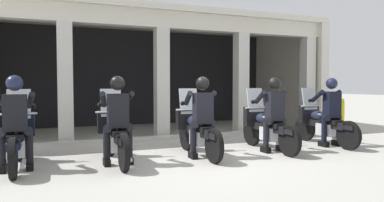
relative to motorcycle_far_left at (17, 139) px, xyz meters
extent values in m
plane|color=#A8A59E|center=(3.28, 2.51, -0.50)|extent=(80.00, 80.00, 0.00)
cube|color=black|center=(3.31, 5.84, 1.18)|extent=(10.74, 0.24, 3.37)
cube|color=beige|center=(3.31, 2.33, 2.65)|extent=(10.74, 0.36, 0.44)
cube|color=beige|center=(3.31, 4.01, 2.95)|extent=(10.74, 4.07, 0.16)
cube|color=beige|center=(8.57, 4.01, 1.18)|extent=(0.30, 4.07, 3.37)
cube|color=beige|center=(0.87, 2.33, 0.96)|extent=(0.35, 0.36, 2.93)
cube|color=beige|center=(3.31, 2.33, 0.96)|extent=(0.35, 0.36, 2.93)
cube|color=beige|center=(5.74, 2.33, 0.96)|extent=(0.35, 0.36, 2.93)
cube|color=beige|center=(8.17, 2.33, 0.96)|extent=(0.35, 0.36, 2.93)
cube|color=#B7B5AD|center=(3.31, 1.83, -0.44)|extent=(10.34, 0.24, 0.12)
cylinder|color=black|center=(0.00, 0.58, -0.18)|extent=(0.09, 0.64, 0.64)
cylinder|color=black|center=(0.00, -0.82, -0.18)|extent=(0.09, 0.64, 0.64)
cube|color=black|center=(0.00, 0.58, 0.03)|extent=(0.14, 0.44, 0.08)
cube|color=silver|center=(0.00, -0.17, -0.13)|extent=(0.28, 0.44, 0.28)
cube|color=black|center=(0.00, -0.12, 0.00)|extent=(0.18, 1.24, 0.16)
ellipsoid|color=black|center=(0.00, 0.10, 0.18)|extent=(0.26, 0.48, 0.22)
cube|color=black|center=(0.00, -0.30, 0.07)|extent=(0.24, 0.52, 0.10)
cube|color=black|center=(0.00, -0.76, 0.00)|extent=(0.16, 0.48, 0.10)
cylinder|color=silver|center=(0.00, 0.52, 0.06)|extent=(0.05, 0.24, 0.53)
cube|color=black|center=(0.00, 0.46, 0.20)|extent=(0.52, 0.16, 0.44)
sphere|color=silver|center=(0.00, 0.56, 0.22)|extent=(0.18, 0.18, 0.18)
cube|color=silver|center=(0.00, 0.44, 0.57)|extent=(0.40, 0.14, 0.54)
cylinder|color=silver|center=(0.00, 0.36, 0.40)|extent=(0.62, 0.04, 0.04)
cylinder|color=silver|center=(0.12, -0.52, -0.32)|extent=(0.07, 0.55, 0.07)
cube|color=black|center=(0.00, -0.32, 0.47)|extent=(0.36, 0.22, 0.60)
cube|color=black|center=(0.00, -0.20, 0.49)|extent=(0.05, 0.02, 0.32)
sphere|color=#936B51|center=(0.00, -0.30, 0.92)|extent=(0.21, 0.21, 0.21)
sphere|color=#191E38|center=(0.00, -0.30, 0.95)|extent=(0.26, 0.26, 0.26)
cylinder|color=black|center=(0.14, -0.30, 0.16)|extent=(0.26, 0.29, 0.17)
cylinder|color=black|center=(0.20, -0.30, -0.12)|extent=(0.12, 0.12, 0.53)
cube|color=black|center=(0.20, -0.29, -0.44)|extent=(0.11, 0.26, 0.12)
cylinder|color=black|center=(-0.14, -0.30, 0.16)|extent=(0.26, 0.29, 0.17)
cylinder|color=black|center=(-0.20, -0.30, -0.12)|extent=(0.12, 0.12, 0.53)
cube|color=black|center=(-0.20, -0.29, -0.44)|extent=(0.11, 0.26, 0.12)
cylinder|color=black|center=(0.22, -0.09, 0.66)|extent=(0.19, 0.48, 0.31)
sphere|color=black|center=(0.26, 0.12, 0.55)|extent=(0.09, 0.09, 0.09)
cylinder|color=black|center=(-0.22, -0.09, 0.66)|extent=(0.19, 0.48, 0.31)
sphere|color=black|center=(-0.26, 0.12, 0.55)|extent=(0.09, 0.09, 0.09)
cylinder|color=black|center=(1.64, 0.42, -0.18)|extent=(0.09, 0.64, 0.64)
cylinder|color=black|center=(1.64, -0.98, -0.18)|extent=(0.09, 0.64, 0.64)
cube|color=black|center=(1.64, 0.42, 0.03)|extent=(0.14, 0.44, 0.08)
cube|color=silver|center=(1.64, -0.33, -0.13)|extent=(0.28, 0.44, 0.28)
cube|color=black|center=(1.64, -0.28, 0.00)|extent=(0.18, 1.24, 0.16)
ellipsoid|color=#1E2338|center=(1.64, -0.06, 0.18)|extent=(0.26, 0.48, 0.22)
cube|color=black|center=(1.64, -0.46, 0.07)|extent=(0.24, 0.52, 0.10)
cube|color=black|center=(1.64, -0.92, 0.00)|extent=(0.16, 0.48, 0.10)
cylinder|color=silver|center=(1.64, 0.36, 0.06)|extent=(0.05, 0.24, 0.53)
cube|color=black|center=(1.64, 0.30, 0.20)|extent=(0.52, 0.16, 0.44)
sphere|color=silver|center=(1.64, 0.40, 0.22)|extent=(0.18, 0.18, 0.18)
cube|color=silver|center=(1.64, 0.28, 0.57)|extent=(0.40, 0.14, 0.54)
cylinder|color=silver|center=(1.64, 0.20, 0.40)|extent=(0.62, 0.04, 0.04)
cylinder|color=silver|center=(1.76, -0.68, -0.32)|extent=(0.07, 0.55, 0.07)
cube|color=black|center=(1.64, -0.48, 0.47)|extent=(0.36, 0.22, 0.60)
cube|color=black|center=(1.64, -0.36, 0.49)|extent=(0.05, 0.02, 0.32)
sphere|color=tan|center=(1.64, -0.46, 0.92)|extent=(0.21, 0.21, 0.21)
sphere|color=black|center=(1.64, -0.46, 0.95)|extent=(0.26, 0.26, 0.26)
cylinder|color=black|center=(1.78, -0.46, 0.16)|extent=(0.26, 0.29, 0.17)
cylinder|color=black|center=(1.84, -0.46, -0.12)|extent=(0.12, 0.12, 0.53)
cube|color=black|center=(1.84, -0.45, -0.44)|extent=(0.11, 0.26, 0.12)
cylinder|color=black|center=(1.50, -0.46, 0.16)|extent=(0.26, 0.29, 0.17)
cylinder|color=black|center=(1.44, -0.46, -0.12)|extent=(0.12, 0.12, 0.53)
cube|color=black|center=(1.44, -0.45, -0.44)|extent=(0.11, 0.26, 0.12)
cylinder|color=black|center=(1.86, -0.25, 0.66)|extent=(0.19, 0.48, 0.31)
sphere|color=black|center=(1.90, -0.04, 0.55)|extent=(0.09, 0.09, 0.09)
cylinder|color=black|center=(1.42, -0.25, 0.66)|extent=(0.19, 0.48, 0.31)
sphere|color=black|center=(1.38, -0.04, 0.55)|extent=(0.09, 0.09, 0.09)
cylinder|color=black|center=(3.28, 0.42, -0.18)|extent=(0.09, 0.64, 0.64)
cylinder|color=black|center=(3.28, -0.98, -0.18)|extent=(0.09, 0.64, 0.64)
cube|color=black|center=(3.28, 0.42, 0.03)|extent=(0.14, 0.44, 0.08)
cube|color=silver|center=(3.28, -0.33, -0.13)|extent=(0.28, 0.44, 0.28)
cube|color=black|center=(3.28, -0.28, 0.00)|extent=(0.18, 1.24, 0.16)
ellipsoid|color=#1E2338|center=(3.28, -0.06, 0.18)|extent=(0.26, 0.48, 0.22)
cube|color=black|center=(3.28, -0.46, 0.07)|extent=(0.24, 0.52, 0.10)
cube|color=black|center=(3.28, -0.92, 0.00)|extent=(0.16, 0.48, 0.10)
cylinder|color=silver|center=(3.28, 0.36, 0.06)|extent=(0.05, 0.24, 0.53)
cube|color=black|center=(3.28, 0.30, 0.20)|extent=(0.52, 0.16, 0.44)
sphere|color=silver|center=(3.28, 0.40, 0.22)|extent=(0.18, 0.18, 0.18)
cube|color=silver|center=(3.28, 0.28, 0.57)|extent=(0.40, 0.14, 0.54)
cylinder|color=silver|center=(3.28, 0.20, 0.40)|extent=(0.62, 0.04, 0.04)
cylinder|color=silver|center=(3.40, -0.68, -0.32)|extent=(0.07, 0.55, 0.07)
cube|color=black|center=(3.28, -0.48, 0.47)|extent=(0.36, 0.22, 0.60)
cube|color=black|center=(3.28, -0.36, 0.49)|extent=(0.05, 0.02, 0.32)
sphere|color=tan|center=(3.28, -0.46, 0.92)|extent=(0.21, 0.21, 0.21)
sphere|color=black|center=(3.28, -0.46, 0.95)|extent=(0.26, 0.26, 0.26)
cylinder|color=black|center=(3.42, -0.46, 0.16)|extent=(0.26, 0.29, 0.17)
cylinder|color=black|center=(3.48, -0.46, -0.12)|extent=(0.12, 0.12, 0.53)
cube|color=black|center=(3.48, -0.45, -0.44)|extent=(0.11, 0.26, 0.12)
cylinder|color=black|center=(3.14, -0.46, 0.16)|extent=(0.26, 0.29, 0.17)
cylinder|color=black|center=(3.08, -0.46, -0.12)|extent=(0.12, 0.12, 0.53)
cube|color=black|center=(3.08, -0.45, -0.44)|extent=(0.11, 0.26, 0.12)
cylinder|color=black|center=(3.50, -0.25, 0.66)|extent=(0.19, 0.48, 0.31)
sphere|color=black|center=(3.54, -0.04, 0.55)|extent=(0.09, 0.09, 0.09)
cylinder|color=black|center=(3.06, -0.25, 0.66)|extent=(0.19, 0.48, 0.31)
sphere|color=black|center=(3.02, -0.04, 0.55)|extent=(0.09, 0.09, 0.09)
cylinder|color=black|center=(4.92, 0.38, -0.18)|extent=(0.09, 0.64, 0.64)
cylinder|color=black|center=(4.92, -1.02, -0.18)|extent=(0.09, 0.64, 0.64)
cube|color=black|center=(4.92, 0.38, 0.03)|extent=(0.14, 0.44, 0.08)
cube|color=silver|center=(4.92, -0.37, -0.13)|extent=(0.28, 0.44, 0.28)
cube|color=black|center=(4.92, -0.32, 0.00)|extent=(0.18, 1.24, 0.16)
ellipsoid|color=#1E2338|center=(4.92, -0.10, 0.18)|extent=(0.26, 0.48, 0.22)
cube|color=black|center=(4.92, -0.50, 0.07)|extent=(0.24, 0.52, 0.10)
cube|color=black|center=(4.92, -0.96, 0.00)|extent=(0.16, 0.48, 0.10)
cylinder|color=silver|center=(4.92, 0.32, 0.06)|extent=(0.05, 0.24, 0.53)
cube|color=black|center=(4.92, 0.26, 0.20)|extent=(0.52, 0.16, 0.44)
sphere|color=silver|center=(4.92, 0.36, 0.22)|extent=(0.18, 0.18, 0.18)
cube|color=silver|center=(4.92, 0.24, 0.57)|extent=(0.40, 0.14, 0.54)
cylinder|color=silver|center=(4.92, 0.16, 0.40)|extent=(0.62, 0.04, 0.04)
cylinder|color=silver|center=(5.04, -0.72, -0.32)|extent=(0.07, 0.55, 0.07)
cube|color=black|center=(4.92, -0.52, 0.47)|extent=(0.36, 0.22, 0.60)
cube|color=#14193F|center=(4.92, -0.40, 0.49)|extent=(0.05, 0.02, 0.32)
sphere|color=tan|center=(4.92, -0.50, 0.92)|extent=(0.21, 0.21, 0.21)
sphere|color=black|center=(4.92, -0.50, 0.95)|extent=(0.26, 0.26, 0.26)
cylinder|color=black|center=(5.06, -0.50, 0.16)|extent=(0.26, 0.29, 0.17)
cylinder|color=black|center=(5.12, -0.50, -0.12)|extent=(0.12, 0.12, 0.53)
cube|color=black|center=(5.12, -0.49, -0.44)|extent=(0.11, 0.26, 0.12)
cylinder|color=black|center=(4.78, -0.50, 0.16)|extent=(0.26, 0.29, 0.17)
cylinder|color=black|center=(4.72, -0.50, -0.12)|extent=(0.12, 0.12, 0.53)
cube|color=black|center=(4.72, -0.49, -0.44)|extent=(0.11, 0.26, 0.12)
cylinder|color=black|center=(5.14, -0.29, 0.66)|extent=(0.19, 0.48, 0.31)
sphere|color=black|center=(5.18, -0.08, 0.55)|extent=(0.09, 0.09, 0.09)
cylinder|color=black|center=(4.70, -0.29, 0.66)|extent=(0.19, 0.48, 0.31)
sphere|color=black|center=(4.66, -0.08, 0.55)|extent=(0.09, 0.09, 0.09)
cylinder|color=black|center=(6.56, 0.47, -0.18)|extent=(0.09, 0.64, 0.64)
cylinder|color=black|center=(6.56, -0.93, -0.18)|extent=(0.09, 0.64, 0.64)
cube|color=black|center=(6.56, 0.47, 0.03)|extent=(0.14, 0.44, 0.08)
cube|color=silver|center=(6.56, -0.28, -0.13)|extent=(0.28, 0.44, 0.28)
cube|color=black|center=(6.56, -0.23, 0.00)|extent=(0.18, 1.24, 0.16)
ellipsoid|color=#1E2338|center=(6.56, -0.01, 0.18)|extent=(0.26, 0.48, 0.22)
cube|color=black|center=(6.56, -0.41, 0.07)|extent=(0.24, 0.52, 0.10)
cube|color=black|center=(6.56, -0.87, 0.00)|extent=(0.16, 0.48, 0.10)
cylinder|color=silver|center=(6.56, 0.41, 0.06)|extent=(0.05, 0.24, 0.53)
cube|color=black|center=(6.56, 0.35, 0.20)|extent=(0.52, 0.16, 0.44)
sphere|color=silver|center=(6.56, 0.45, 0.22)|extent=(0.18, 0.18, 0.18)
cube|color=silver|center=(6.56, 0.33, 0.57)|extent=(0.40, 0.14, 0.54)
cylinder|color=silver|center=(6.56, 0.25, 0.40)|extent=(0.62, 0.04, 0.04)
cylinder|color=silver|center=(6.68, -0.63, -0.32)|extent=(0.07, 0.55, 0.07)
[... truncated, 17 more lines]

